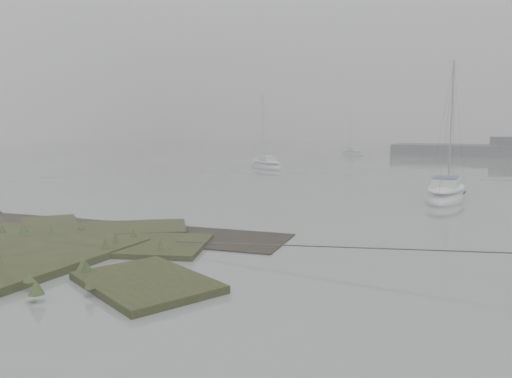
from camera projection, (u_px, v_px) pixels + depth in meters
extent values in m
plane|color=slate|center=(378.00, 175.00, 39.80)|extent=(160.00, 160.00, 0.00)
cube|color=#424247|center=(507.00, 146.00, 63.31)|extent=(4.00, 3.00, 2.20)
ellipsoid|color=silver|center=(446.00, 198.00, 26.33)|extent=(2.11, 5.67, 1.36)
ellipsoid|color=silver|center=(446.00, 188.00, 26.27)|extent=(1.71, 4.93, 0.38)
cube|color=silver|center=(446.00, 182.00, 26.01)|extent=(1.29, 1.97, 0.40)
cube|color=navy|center=(446.00, 178.00, 25.99)|extent=(1.20, 1.81, 0.06)
cylinder|color=#939399|center=(451.00, 122.00, 26.46)|extent=(0.09, 0.09, 6.38)
cylinder|color=#939399|center=(446.00, 178.00, 25.85)|extent=(0.18, 2.23, 0.07)
ellipsoid|color=silver|center=(266.00, 167.00, 46.11)|extent=(5.08, 4.75, 1.27)
ellipsoid|color=silver|center=(266.00, 162.00, 46.04)|extent=(4.35, 4.05, 0.36)
cube|color=silver|center=(267.00, 158.00, 45.80)|extent=(2.09, 2.03, 0.37)
cube|color=silver|center=(267.00, 156.00, 45.77)|extent=(1.93, 1.88, 0.06)
cylinder|color=#939399|center=(263.00, 126.00, 46.25)|extent=(0.08, 0.08, 6.00)
cylinder|color=#939399|center=(268.00, 156.00, 45.64)|extent=(1.62, 1.43, 0.07)
ellipsoid|color=silver|center=(352.00, 154.00, 67.46)|extent=(4.54, 3.87, 1.10)
ellipsoid|color=white|center=(352.00, 151.00, 67.40)|extent=(3.90, 3.29, 0.31)
cube|color=white|center=(353.00, 149.00, 67.20)|extent=(1.83, 1.70, 0.32)
cube|color=#A9ADB4|center=(353.00, 148.00, 67.17)|extent=(1.69, 1.57, 0.05)
cylinder|color=#939399|center=(350.00, 130.00, 67.55)|extent=(0.07, 0.07, 5.18)
cylinder|color=#939399|center=(354.00, 148.00, 67.06)|extent=(1.50, 1.11, 0.06)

